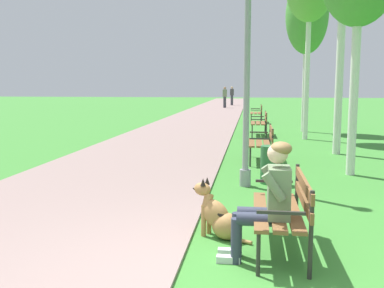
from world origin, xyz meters
name	(u,v)px	position (x,y,z in m)	size (l,w,h in m)	color
ground_plane	(214,284)	(0.00, 0.00, 0.00)	(120.00, 120.00, 0.00)	#3D8433
paved_path	(209,113)	(-2.34, 24.00, 0.02)	(3.95, 60.00, 0.04)	gray
park_bench_near	(286,206)	(0.70, 0.92, 0.51)	(0.55, 1.50, 0.85)	brown
park_bench_mid	(263,140)	(0.59, 6.69, 0.51)	(0.55, 1.50, 0.85)	brown
park_bench_far	(261,121)	(0.63, 12.23, 0.51)	(0.55, 1.50, 0.85)	brown
park_bench_furthest	(258,112)	(0.58, 17.89, 0.51)	(0.55, 1.50, 0.85)	brown
person_seated_on_near_bench	(268,197)	(0.50, 0.61, 0.68)	(0.74, 0.49, 1.25)	#33384C
dog_shepherd	(219,216)	(-0.05, 1.26, 0.26)	(0.77, 0.49, 0.71)	#B27F47
lamp_post_near	(247,66)	(0.22, 4.07, 2.14)	(0.24, 0.24, 4.13)	gray
birch_tree_sixth	(307,16)	(2.30, 13.83, 4.36)	(1.59, 1.73, 5.84)	silver
litter_bin	(270,165)	(0.67, 4.34, 0.35)	(0.36, 0.36, 0.70)	#2D6638
pedestrian_distant	(225,97)	(-1.79, 30.66, 0.84)	(0.32, 0.22, 1.65)	#383842
pedestrian_further_distant	(232,96)	(-1.45, 35.07, 0.84)	(0.32, 0.22, 1.65)	#383842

